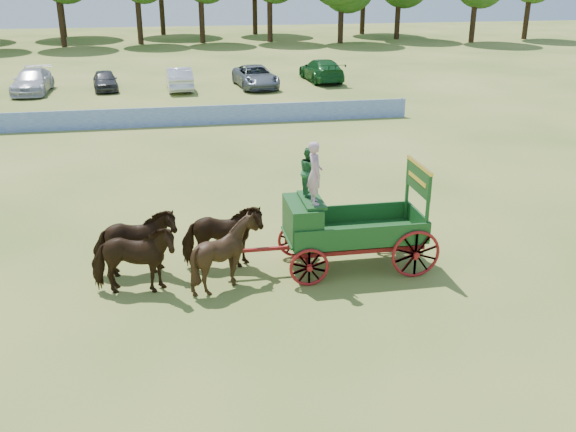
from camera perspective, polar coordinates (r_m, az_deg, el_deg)
The scene contains 8 objects.
ground at distance 18.56m, azimuth -5.99°, elevation -4.67°, with size 160.00×160.00×0.00m, color #AA9E4C.
horse_lead_left at distance 17.19m, azimuth -13.59°, elevation -3.83°, with size 1.04×2.29×1.93m, color #301D0D.
horse_lead_right at distance 18.19m, azimuth -13.44°, elevation -2.38°, with size 1.04×2.29×1.93m, color #301D0D.
horse_wheel_left at distance 17.18m, azimuth -5.58°, elevation -3.31°, with size 1.56×1.76×1.93m, color #301D0D.
horse_wheel_right at distance 18.18m, azimuth -5.88°, elevation -1.89°, with size 1.04×2.29×1.93m, color #301D0D.
farm_dray at distance 17.87m, azimuth 3.73°, elevation -0.05°, with size 6.00×2.00×3.85m.
sponsor_banner at distance 35.48m, azimuth -10.01°, elevation 8.70°, with size 26.00×0.08×1.05m, color #1F3CA9.
parked_cars at distance 46.96m, azimuth -16.08°, elevation 11.55°, with size 38.47×7.48×1.64m.
Camera 1 is at (-1.04, -16.66, 8.11)m, focal length 40.00 mm.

